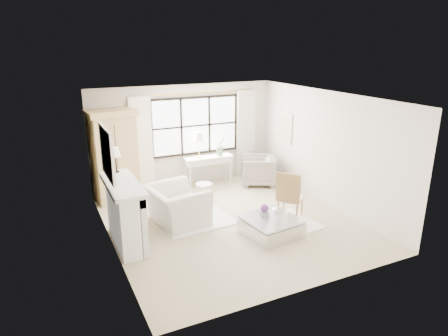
{
  "coord_description": "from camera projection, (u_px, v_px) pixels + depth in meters",
  "views": [
    {
      "loc": [
        -3.54,
        -7.09,
        3.73
      ],
      "look_at": [
        -0.06,
        0.2,
        1.18
      ],
      "focal_mm": 32.0,
      "sensor_mm": 36.0,
      "label": 1
    }
  ],
  "objects": [
    {
      "name": "curtain_left",
      "position": [
        142.0,
        146.0,
        10.1
      ],
      "size": [
        0.55,
        0.1,
        2.47
      ],
      "primitive_type": "cube",
      "color": "white",
      "rests_on": "ground"
    },
    {
      "name": "mirror_glass",
      "position": [
        109.0,
        153.0,
        7.12
      ],
      "size": [
        0.02,
        1.0,
        0.8
      ],
      "primitive_type": "cube",
      "color": "silver",
      "rests_on": "wall_left"
    },
    {
      "name": "floor",
      "position": [
        230.0,
        222.0,
        8.68
      ],
      "size": [
        5.5,
        5.5,
        0.0
      ],
      "primitive_type": "plane",
      "color": "#C4B492",
      "rests_on": "ground"
    },
    {
      "name": "armoire",
      "position": [
        114.0,
        156.0,
        9.56
      ],
      "size": [
        1.21,
        0.85,
        2.24
      ],
      "rotation": [
        0.0,
        0.0,
        0.14
      ],
      "color": "tan",
      "rests_on": "floor"
    },
    {
      "name": "orchid_plant",
      "position": [
        220.0,
        146.0,
        10.8
      ],
      "size": [
        0.34,
        0.31,
        0.51
      ],
      "primitive_type": "imported",
      "rotation": [
        0.0,
        0.0,
        0.37
      ],
      "color": "#607D53",
      "rests_on": "console_table"
    },
    {
      "name": "rug_right",
      "position": [
        280.0,
        225.0,
        8.49
      ],
      "size": [
        1.67,
        1.32,
        0.03
      ],
      "primitive_type": "cube",
      "rotation": [
        0.0,
        0.0,
        0.09
      ],
      "color": "white",
      "rests_on": "floor"
    },
    {
      "name": "wingback_chair",
      "position": [
        258.0,
        170.0,
        10.89
      ],
      "size": [
        1.16,
        1.15,
        0.79
      ],
      "primitive_type": "imported",
      "rotation": [
        0.0,
        0.0,
        -2.06
      ],
      "color": "gray",
      "rests_on": "floor"
    },
    {
      "name": "side_table",
      "position": [
        204.0,
        191.0,
        9.58
      ],
      "size": [
        0.4,
        0.4,
        0.51
      ],
      "color": "white",
      "rests_on": "floor"
    },
    {
      "name": "art_frame",
      "position": [
        285.0,
        127.0,
        10.69
      ],
      "size": [
        0.04,
        0.62,
        0.82
      ],
      "primitive_type": "cube",
      "color": "silver",
      "rests_on": "wall_right"
    },
    {
      "name": "planter_flowers",
      "position": [
        265.0,
        208.0,
        7.95
      ],
      "size": [
        0.16,
        0.16,
        0.16
      ],
      "primitive_type": "sphere",
      "color": "#582A6A",
      "rests_on": "planter_box"
    },
    {
      "name": "coffee_table",
      "position": [
        271.0,
        227.0,
        8.03
      ],
      "size": [
        1.11,
        1.11,
        0.38
      ],
      "rotation": [
        0.0,
        0.0,
        0.12
      ],
      "color": "silver",
      "rests_on": "floor"
    },
    {
      "name": "wall_back",
      "position": [
        185.0,
        136.0,
        10.64
      ],
      "size": [
        5.0,
        0.0,
        5.0
      ],
      "primitive_type": "plane",
      "rotation": [
        1.57,
        0.0,
        0.0
      ],
      "color": "beige",
      "rests_on": "ground"
    },
    {
      "name": "coffee_vase",
      "position": [
        276.0,
        209.0,
        8.21
      ],
      "size": [
        0.17,
        0.17,
        0.14
      ],
      "primitive_type": "imported",
      "rotation": [
        0.0,
        0.0,
        0.32
      ],
      "color": "silver",
      "rests_on": "coffee_table"
    },
    {
      "name": "art_canvas",
      "position": [
        284.0,
        128.0,
        10.68
      ],
      "size": [
        0.01,
        0.52,
        0.72
      ],
      "primitive_type": "cube",
      "color": "beige",
      "rests_on": "wall_right"
    },
    {
      "name": "planter_box",
      "position": [
        264.0,
        214.0,
        8.0
      ],
      "size": [
        0.18,
        0.18,
        0.11
      ],
      "primitive_type": "cube",
      "rotation": [
        0.0,
        0.0,
        -0.23
      ],
      "color": "slate",
      "rests_on": "coffee_table"
    },
    {
      "name": "mantel_lamp",
      "position": [
        115.0,
        153.0,
        7.82
      ],
      "size": [
        0.22,
        0.22,
        0.51
      ],
      "color": "black",
      "rests_on": "fireplace"
    },
    {
      "name": "club_armchair",
      "position": [
        177.0,
        205.0,
        8.51
      ],
      "size": [
        1.26,
        1.4,
        0.81
      ],
      "primitive_type": "imported",
      "rotation": [
        0.0,
        0.0,
        1.72
      ],
      "color": "silver",
      "rests_on": "floor"
    },
    {
      "name": "pillar_candle",
      "position": [
        286.0,
        215.0,
        7.96
      ],
      "size": [
        0.1,
        0.1,
        0.12
      ],
      "primitive_type": "cylinder",
      "color": "white",
      "rests_on": "coffee_table"
    },
    {
      "name": "window_frame",
      "position": [
        196.0,
        126.0,
        10.66
      ],
      "size": [
        2.5,
        0.04,
        1.5
      ],
      "primitive_type": null,
      "color": "black",
      "rests_on": "wall_back"
    },
    {
      "name": "ceiling",
      "position": [
        231.0,
        97.0,
        7.87
      ],
      "size": [
        5.5,
        5.5,
        0.0
      ],
      "primitive_type": "plane",
      "rotation": [
        3.14,
        0.0,
        0.0
      ],
      "color": "white",
      "rests_on": "ground"
    },
    {
      "name": "rug_left",
      "position": [
        197.0,
        221.0,
        8.69
      ],
      "size": [
        1.6,
        1.18,
        0.03
      ],
      "primitive_type": "cube",
      "rotation": [
        0.0,
        0.0,
        0.06
      ],
      "color": "white",
      "rests_on": "floor"
    },
    {
      "name": "curtain_rod",
      "position": [
        195.0,
        93.0,
        10.36
      ],
      "size": [
        3.3,
        0.04,
        0.04
      ],
      "primitive_type": "cylinder",
      "rotation": [
        0.0,
        1.57,
        0.0
      ],
      "color": "#A87B3A",
      "rests_on": "wall_back"
    },
    {
      "name": "curtain_right",
      "position": [
        246.0,
        134.0,
        11.33
      ],
      "size": [
        0.55,
        0.1,
        2.47
      ],
      "primitive_type": "cube",
      "color": "beige",
      "rests_on": "ground"
    },
    {
      "name": "fireplace",
      "position": [
        123.0,
        213.0,
        7.55
      ],
      "size": [
        0.58,
        1.66,
        1.26
      ],
      "color": "white",
      "rests_on": "ground"
    },
    {
      "name": "window_pane",
      "position": [
        195.0,
        126.0,
        10.67
      ],
      "size": [
        2.4,
        0.02,
        1.5
      ],
      "primitive_type": "cube",
      "color": "white",
      "rests_on": "wall_back"
    },
    {
      "name": "mirror_frame",
      "position": [
        107.0,
        153.0,
        7.11
      ],
      "size": [
        0.05,
        1.15,
        0.95
      ],
      "primitive_type": "cube",
      "color": "white",
      "rests_on": "wall_left"
    },
    {
      "name": "french_chair",
      "position": [
        290.0,
        205.0,
        8.77
      ],
      "size": [
        0.68,
        0.68,
        1.08
      ],
      "rotation": [
        0.0,
        0.0,
        2.23
      ],
      "color": "olive",
      "rests_on": "floor"
    },
    {
      "name": "wall_front",
      "position": [
        313.0,
        211.0,
        5.91
      ],
      "size": [
        5.0,
        0.0,
        5.0
      ],
      "primitive_type": "plane",
      "rotation": [
        -1.57,
        0.0,
        0.0
      ],
      "color": "white",
      "rests_on": "ground"
    },
    {
      "name": "console_lamp",
      "position": [
        199.0,
        137.0,
        10.47
      ],
      "size": [
        0.28,
        0.28,
        0.69
      ],
      "color": "gold",
      "rests_on": "console_table"
    },
    {
      "name": "wall_right",
      "position": [
        326.0,
        149.0,
        9.3
      ],
      "size": [
        0.0,
        5.5,
        5.5
      ],
      "primitive_type": "plane",
      "rotation": [
        1.57,
        0.0,
        -1.57
      ],
      "color": "beige",
      "rests_on": "ground"
    },
    {
      "name": "wall_left",
      "position": [
        108.0,
        180.0,
        7.25
      ],
      "size": [
        0.0,
        5.5,
        5.5
      ],
      "primitive_type": "plane",
      "rotation": [
        1.57,
        0.0,
        1.57
      ],
      "color": "beige",
      "rests_on": "ground"
    },
    {
      "name": "console_table",
      "position": [
        209.0,
        170.0,
        10.86
      ],
      "size": [
        1.31,
        0.49,
        0.8
      ],
      "rotation": [
        0.0,
        0.0,
        -0.03
      ],
      "color": "silver",
      "rests_on": "floor"
    }
  ]
}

